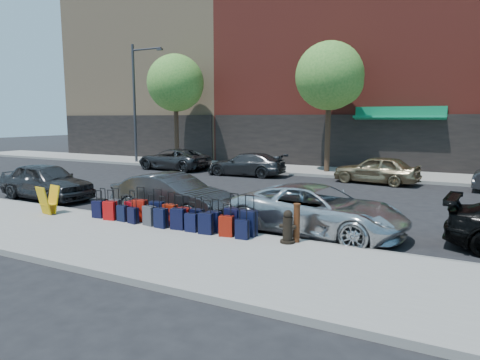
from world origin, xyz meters
The scene contains 41 objects.
ground centered at (0.00, 0.00, 0.00)m, with size 120.00×120.00×0.00m, color black.
sidewalk_near centered at (0.00, -6.50, 0.07)m, with size 60.00×4.00×0.15m, color gray.
sidewalk_far centered at (0.00, 10.00, 0.07)m, with size 60.00×4.00×0.15m, color gray.
curb_near centered at (0.00, -4.48, 0.07)m, with size 60.00×0.08×0.15m, color gray.
curb_far centered at (0.00, 7.98, 0.07)m, with size 60.00×0.08×0.15m, color gray.
building_left centered at (-16.00, 17.98, 7.98)m, with size 15.00×12.12×16.00m.
building_center centered at (0.00, 17.99, 9.98)m, with size 17.00×12.85×20.00m.
tree_left centered at (-9.86, 9.50, 5.41)m, with size 3.80×3.80×7.27m.
tree_center centered at (0.64, 9.50, 5.41)m, with size 3.80×3.80×7.27m.
streetlight centered at (-12.80, 8.80, 4.66)m, with size 2.59×0.18×8.00m.
suitcase_front_0 centered at (-2.56, -4.84, 0.43)m, with size 0.37×0.21×0.88m.
suitcase_front_1 centered at (-2.07, -4.78, 0.43)m, with size 0.39×0.25×0.90m.
suitcase_front_2 centered at (-1.42, -4.79, 0.43)m, with size 0.39×0.26×0.88m.
suitcase_front_3 centered at (-1.04, -4.84, 0.47)m, with size 0.45×0.28×1.03m.
suitcase_front_4 centered at (-0.47, -4.76, 0.47)m, with size 0.46×0.31×1.01m.
suitcase_front_5 centered at (0.04, -4.80, 0.45)m, with size 0.40×0.23×0.96m.
suitcase_front_6 centered at (0.57, -4.82, 0.43)m, with size 0.39×0.24×0.90m.
suitcase_front_7 centered at (0.98, -4.84, 0.44)m, with size 0.39×0.24×0.91m.
suitcase_front_8 centered at (1.52, -4.83, 0.43)m, with size 0.39×0.24×0.89m.
suitcase_front_9 centered at (2.06, -4.77, 0.49)m, with size 0.48×0.30×1.08m.
suitcase_front_10 centered at (2.52, -4.78, 0.49)m, with size 0.46×0.28×1.07m.
suitcase_back_0 centered at (-2.47, -5.08, 0.42)m, with size 0.38×0.24×0.85m.
suitcase_back_1 centered at (-1.94, -5.12, 0.43)m, with size 0.41×0.27×0.91m.
suitcase_back_2 centered at (-1.48, -5.08, 0.39)m, with size 0.33×0.21×0.77m.
suitcase_back_3 centered at (-1.03, -5.14, 0.39)m, with size 0.34×0.24×0.76m.
suitcase_back_4 centered at (-0.46, -5.10, 0.43)m, with size 0.41×0.29×0.90m.
suitcase_back_5 centered at (-0.01, -5.16, 0.43)m, with size 0.39×0.25×0.89m.
suitcase_back_6 centered at (0.52, -5.09, 0.44)m, with size 0.41×0.27×0.93m.
suitcase_back_7 centered at (0.99, -5.12, 0.40)m, with size 0.35×0.22×0.81m.
suitcase_back_8 centered at (1.46, -5.13, 0.43)m, with size 0.40×0.26×0.91m.
suitcase_back_9 centered at (2.04, -5.09, 0.42)m, with size 0.40×0.27×0.87m.
suitcase_back_10 centered at (2.52, -5.12, 0.40)m, with size 0.35×0.22×0.80m.
fire_hydrant centered at (3.66, -4.90, 0.53)m, with size 0.42×0.37×0.82m.
bollard centered at (3.84, -4.75, 0.65)m, with size 0.18×0.18×0.97m.
display_rack centered at (-4.26, -5.43, 0.59)m, with size 0.58×0.62×0.90m.
car_near_0 centered at (-7.10, -3.25, 0.72)m, with size 1.71×4.25×1.45m, color #323235.
car_near_1 centered at (-0.95, -3.35, 0.69)m, with size 1.47×4.21×1.39m, color #333336.
car_near_2 centered at (3.90, -3.22, 0.68)m, with size 2.25×4.89×1.36m, color silver.
car_far_0 centered at (-8.55, 7.10, 0.66)m, with size 2.18×4.73×1.32m, color #353538.
car_far_1 centered at (-3.27, 6.68, 0.64)m, with size 1.80×4.42×1.28m, color #363639.
car_far_2 centered at (3.68, 7.03, 0.69)m, with size 1.63×4.04×1.38m, color #917D59.
Camera 1 is at (7.31, -14.48, 3.19)m, focal length 32.00 mm.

